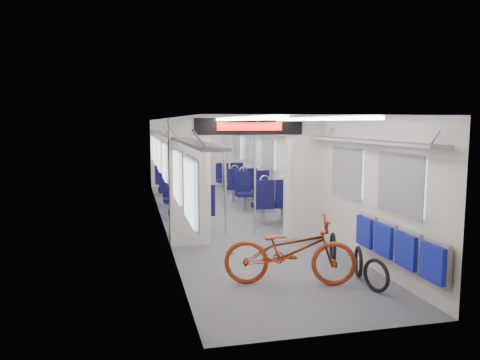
{
  "coord_description": "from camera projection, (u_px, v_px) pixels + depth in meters",
  "views": [
    {
      "loc": [
        -2.1,
        -10.35,
        2.22
      ],
      "look_at": [
        -0.03,
        -1.48,
        1.1
      ],
      "focal_mm": 35.0,
      "sensor_mm": 36.0,
      "label": 1
    }
  ],
  "objects": [
    {
      "name": "stanchion_far_left",
      "position": [
        204.0,
        163.0,
        12.35
      ],
      "size": [
        0.05,
        0.05,
        2.3
      ],
      "primitive_type": "cylinder",
      "color": "silver",
      "rests_on": "ground"
    },
    {
      "name": "carriage",
      "position": [
        229.0,
        155.0,
        10.3
      ],
      "size": [
        12.0,
        12.02,
        2.31
      ],
      "color": "#515456",
      "rests_on": "ground"
    },
    {
      "name": "seat_bay_far_right",
      "position": [
        236.0,
        180.0,
        14.01
      ],
      "size": [
        0.88,
        1.91,
        1.05
      ],
      "color": "#0E0C36",
      "rests_on": "ground"
    },
    {
      "name": "seat_bay_near_right",
      "position": [
        263.0,
        193.0,
        11.16
      ],
      "size": [
        0.91,
        2.06,
        1.09
      ],
      "color": "#0E0C36",
      "rests_on": "ground"
    },
    {
      "name": "stanchion_near_right",
      "position": [
        255.0,
        178.0,
        9.09
      ],
      "size": [
        0.04,
        0.04,
        2.3
      ],
      "primitive_type": "cylinder",
      "color": "silver",
      "rests_on": "ground"
    },
    {
      "name": "bicycle",
      "position": [
        290.0,
        251.0,
        6.4
      ],
      "size": [
        1.92,
        1.11,
        0.95
      ],
      "primitive_type": "imported",
      "rotation": [
        0.0,
        0.0,
        1.29
      ],
      "color": "#9E3517",
      "rests_on": "ground"
    },
    {
      "name": "bike_hoop_c",
      "position": [
        333.0,
        249.0,
        7.42
      ],
      "size": [
        0.19,
        0.48,
        0.49
      ],
      "primitive_type": "torus",
      "rotation": [
        1.57,
        0.0,
        1.28
      ],
      "color": "black",
      "rests_on": "ground"
    },
    {
      "name": "flip_bench",
      "position": [
        396.0,
        245.0,
        6.29
      ],
      "size": [
        0.12,
        2.12,
        0.53
      ],
      "color": "gray",
      "rests_on": "carriage"
    },
    {
      "name": "bike_hoop_a",
      "position": [
        376.0,
        277.0,
        6.14
      ],
      "size": [
        0.18,
        0.44,
        0.45
      ],
      "primitive_type": "torus",
      "rotation": [
        1.57,
        0.0,
        1.87
      ],
      "color": "black",
      "rests_on": "ground"
    },
    {
      "name": "stanchion_far_right",
      "position": [
        223.0,
        164.0,
        12.23
      ],
      "size": [
        0.04,
        0.04,
        2.3
      ],
      "primitive_type": "cylinder",
      "color": "silver",
      "rests_on": "ground"
    },
    {
      "name": "seat_bay_near_left",
      "position": [
        187.0,
        200.0,
        10.26
      ],
      "size": [
        0.9,
        2.05,
        1.09
      ],
      "color": "#0E0C36",
      "rests_on": "ground"
    },
    {
      "name": "stanchion_near_left",
      "position": [
        225.0,
        179.0,
        8.94
      ],
      "size": [
        0.04,
        0.04,
        2.3
      ],
      "primitive_type": "cylinder",
      "color": "silver",
      "rests_on": "ground"
    },
    {
      "name": "bike_hoop_b",
      "position": [
        358.0,
        263.0,
        6.74
      ],
      "size": [
        0.18,
        0.45,
        0.46
      ],
      "primitive_type": "torus",
      "rotation": [
        1.57,
        0.0,
        1.28
      ],
      "color": "black",
      "rests_on": "ground"
    },
    {
      "name": "seat_bay_far_left",
      "position": [
        173.0,
        180.0,
        13.57
      ],
      "size": [
        0.93,
        2.16,
        1.13
      ],
      "color": "#0E0C36",
      "rests_on": "ground"
    }
  ]
}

